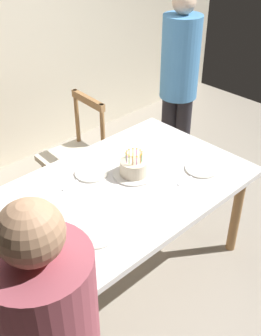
{
  "coord_description": "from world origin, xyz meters",
  "views": [
    {
      "loc": [
        -1.46,
        -1.57,
        2.28
      ],
      "look_at": [
        0.05,
        0.0,
        0.83
      ],
      "focal_mm": 44.27,
      "sensor_mm": 36.0,
      "label": 1
    }
  ],
  "objects_px": {
    "plate_far_side": "(91,173)",
    "chair_spindle_back": "(74,157)",
    "dining_table": "(125,194)",
    "person_guest": "(179,80)",
    "birthday_cake": "(134,168)",
    "plate_near_celebrant": "(95,235)",
    "plate_near_guest": "(202,169)"
  },
  "relations": [
    {
      "from": "plate_far_side",
      "to": "plate_near_guest",
      "type": "xyz_separation_m",
      "value": [
        0.56,
        -0.48,
        0.0
      ]
    },
    {
      "from": "plate_far_side",
      "to": "person_guest",
      "type": "relative_size",
      "value": 0.13
    },
    {
      "from": "plate_near_celebrant",
      "to": "plate_far_side",
      "type": "relative_size",
      "value": 1.0
    },
    {
      "from": "plate_near_celebrant",
      "to": "plate_near_guest",
      "type": "bearing_deg",
      "value": 0.0
    },
    {
      "from": "plate_near_celebrant",
      "to": "plate_near_guest",
      "type": "height_order",
      "value": "same"
    },
    {
      "from": "plate_far_side",
      "to": "person_guest",
      "type": "height_order",
      "value": "person_guest"
    },
    {
      "from": "plate_near_celebrant",
      "to": "dining_table",
      "type": "bearing_deg",
      "value": 28.26
    },
    {
      "from": "birthday_cake",
      "to": "plate_near_celebrant",
      "type": "distance_m",
      "value": 0.62
    },
    {
      "from": "plate_near_celebrant",
      "to": "person_guest",
      "type": "height_order",
      "value": "person_guest"
    },
    {
      "from": "plate_far_side",
      "to": "birthday_cake",
      "type": "bearing_deg",
      "value": -45.85
    },
    {
      "from": "dining_table",
      "to": "plate_near_celebrant",
      "type": "bearing_deg",
      "value": -151.74
    },
    {
      "from": "chair_spindle_back",
      "to": "person_guest",
      "type": "bearing_deg",
      "value": -17.69
    },
    {
      "from": "dining_table",
      "to": "plate_near_celebrant",
      "type": "xyz_separation_m",
      "value": [
        -0.44,
        -0.24,
        0.09
      ]
    },
    {
      "from": "plate_near_guest",
      "to": "person_guest",
      "type": "distance_m",
      "value": 1.05
    },
    {
      "from": "plate_near_guest",
      "to": "chair_spindle_back",
      "type": "height_order",
      "value": "chair_spindle_back"
    },
    {
      "from": "dining_table",
      "to": "plate_near_celebrant",
      "type": "relative_size",
      "value": 7.31
    },
    {
      "from": "chair_spindle_back",
      "to": "person_guest",
      "type": "relative_size",
      "value": 0.56
    },
    {
      "from": "birthday_cake",
      "to": "plate_far_side",
      "type": "xyz_separation_m",
      "value": [
        -0.2,
        0.2,
        -0.04
      ]
    },
    {
      "from": "dining_table",
      "to": "plate_far_side",
      "type": "distance_m",
      "value": 0.27
    },
    {
      "from": "plate_far_side",
      "to": "dining_table",
      "type": "bearing_deg",
      "value": -71.31
    },
    {
      "from": "person_guest",
      "to": "plate_near_guest",
      "type": "bearing_deg",
      "value": -130.2
    },
    {
      "from": "birthday_cake",
      "to": "person_guest",
      "type": "relative_size",
      "value": 0.17
    },
    {
      "from": "birthday_cake",
      "to": "chair_spindle_back",
      "type": "distance_m",
      "value": 0.88
    },
    {
      "from": "birthday_cake",
      "to": "person_guest",
      "type": "height_order",
      "value": "person_guest"
    },
    {
      "from": "dining_table",
      "to": "person_guest",
      "type": "height_order",
      "value": "person_guest"
    },
    {
      "from": "birthday_cake",
      "to": "person_guest",
      "type": "bearing_deg",
      "value": 26.47
    },
    {
      "from": "chair_spindle_back",
      "to": "person_guest",
      "type": "distance_m",
      "value": 1.1
    },
    {
      "from": "birthday_cake",
      "to": "person_guest",
      "type": "xyz_separation_m",
      "value": [
        1.03,
        0.51,
        0.18
      ]
    },
    {
      "from": "person_guest",
      "to": "birthday_cake",
      "type": "bearing_deg",
      "value": -153.53
    },
    {
      "from": "plate_far_side",
      "to": "chair_spindle_back",
      "type": "xyz_separation_m",
      "value": [
        0.3,
        0.61,
        -0.28
      ]
    },
    {
      "from": "plate_near_celebrant",
      "to": "plate_near_guest",
      "type": "distance_m",
      "value": 0.93
    },
    {
      "from": "birthday_cake",
      "to": "plate_near_guest",
      "type": "distance_m",
      "value": 0.46
    }
  ]
}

